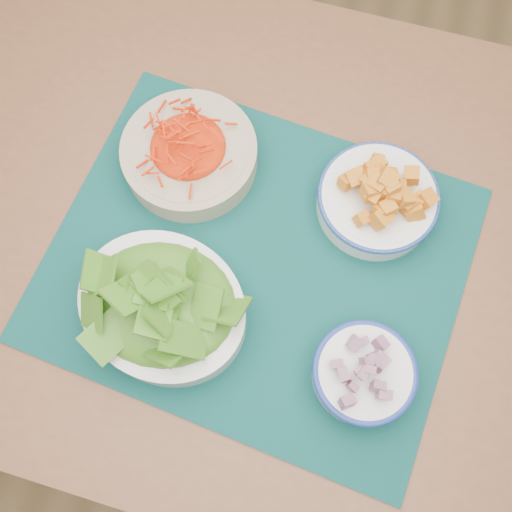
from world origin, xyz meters
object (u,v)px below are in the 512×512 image
at_px(onion_bowl, 364,373).
at_px(carrot_bowl, 189,151).
at_px(placemat, 256,263).
at_px(lettuce_bowl, 161,304).
at_px(table, 240,238).
at_px(squash_bowl, 379,196).

bearing_deg(onion_bowl, carrot_bowl, 140.21).
bearing_deg(placemat, carrot_bowl, 143.08).
bearing_deg(placemat, lettuce_bowl, -128.13).
xyz_separation_m(table, carrot_bowl, (-0.10, 0.07, 0.13)).
relative_size(table, lettuce_bowl, 4.60).
distance_m(carrot_bowl, lettuce_bowl, 0.25).
xyz_separation_m(placemat, onion_bowl, (0.18, -0.13, 0.04)).
bearing_deg(lettuce_bowl, squash_bowl, 60.16).
bearing_deg(placemat, onion_bowl, -27.44).
bearing_deg(placemat, table, 132.34).
distance_m(carrot_bowl, onion_bowl, 0.42).
bearing_deg(carrot_bowl, placemat, -44.82).
bearing_deg(lettuce_bowl, placemat, 62.46).
xyz_separation_m(carrot_bowl, lettuce_bowl, (0.03, -0.24, 0.02)).
distance_m(table, squash_bowl, 0.25).
bearing_deg(onion_bowl, placemat, 144.65).
bearing_deg(carrot_bowl, lettuce_bowl, -82.76).
distance_m(placemat, onion_bowl, 0.23).
bearing_deg(onion_bowl, lettuce_bowl, 175.27).
xyz_separation_m(placemat, carrot_bowl, (-0.14, 0.14, 0.04)).
height_order(lettuce_bowl, onion_bowl, lettuce_bowl).
xyz_separation_m(carrot_bowl, squash_bowl, (0.30, -0.01, 0.01)).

